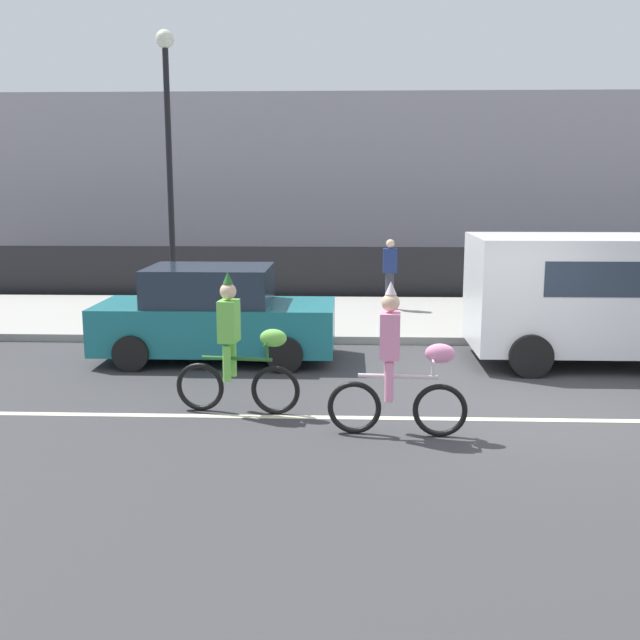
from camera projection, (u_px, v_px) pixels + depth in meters
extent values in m
plane|color=#38383A|center=(528.00, 409.00, 10.32)|extent=(80.00, 80.00, 0.00)
cube|color=beige|center=(537.00, 420.00, 9.83)|extent=(36.00, 0.14, 0.01)
cube|color=#9E9B93|center=(460.00, 318.00, 16.69)|extent=(60.00, 5.00, 0.15)
cube|color=black|center=(444.00, 274.00, 19.42)|extent=(40.00, 0.08, 1.40)
cube|color=#99939E|center=(381.00, 185.00, 27.51)|extent=(28.00, 8.00, 5.81)
torus|color=black|center=(275.00, 390.00, 10.02)|extent=(0.67, 0.15, 0.67)
torus|color=black|center=(200.00, 387.00, 10.18)|extent=(0.67, 0.15, 0.67)
cylinder|color=#266626|center=(237.00, 359.00, 10.02)|extent=(0.97, 0.16, 0.05)
cylinder|color=#266626|center=(226.00, 352.00, 10.03)|extent=(0.04, 0.04, 0.18)
cylinder|color=#266626|center=(267.00, 351.00, 9.94)|extent=(0.04, 0.04, 0.23)
cylinder|color=#266626|center=(267.00, 343.00, 9.92)|extent=(0.09, 0.50, 0.03)
ellipsoid|color=#72CC4C|center=(273.00, 338.00, 9.89)|extent=(0.38, 0.24, 0.24)
cube|color=#72CC4C|center=(229.00, 321.00, 9.95)|extent=(0.28, 0.35, 0.56)
sphere|color=beige|center=(228.00, 291.00, 9.87)|extent=(0.22, 0.22, 0.22)
cone|color=#266626|center=(228.00, 278.00, 9.84)|extent=(0.14, 0.14, 0.16)
cylinder|color=#72CC4C|center=(227.00, 364.00, 9.91)|extent=(0.11, 0.11, 0.48)
cylinder|color=#72CC4C|center=(233.00, 359.00, 10.18)|extent=(0.11, 0.11, 0.48)
torus|color=black|center=(440.00, 410.00, 9.14)|extent=(0.67, 0.12, 0.67)
torus|color=black|center=(354.00, 407.00, 9.26)|extent=(0.67, 0.12, 0.67)
cylinder|color=silver|center=(398.00, 376.00, 9.12)|extent=(0.97, 0.12, 0.05)
cylinder|color=silver|center=(385.00, 369.00, 9.12)|extent=(0.04, 0.04, 0.18)
cylinder|color=silver|center=(433.00, 368.00, 9.06)|extent=(0.04, 0.04, 0.23)
cylinder|color=silver|center=(433.00, 359.00, 9.03)|extent=(0.07, 0.50, 0.03)
ellipsoid|color=pink|center=(440.00, 353.00, 9.01)|extent=(0.37, 0.23, 0.24)
cube|color=pink|center=(390.00, 335.00, 9.04)|extent=(0.26, 0.34, 0.56)
sphere|color=beige|center=(391.00, 303.00, 8.97)|extent=(0.22, 0.22, 0.22)
cone|color=silver|center=(391.00, 288.00, 8.93)|extent=(0.14, 0.14, 0.16)
cylinder|color=pink|center=(389.00, 382.00, 9.00)|extent=(0.11, 0.11, 0.48)
cylinder|color=pink|center=(390.00, 376.00, 9.28)|extent=(0.11, 0.11, 0.48)
cube|color=white|center=(620.00, 292.00, 12.66)|extent=(5.00, 2.00, 1.90)
cylinder|color=black|center=(531.00, 356.00, 11.91)|extent=(0.70, 0.22, 0.70)
cylinder|color=black|center=(505.00, 331.00, 13.87)|extent=(0.70, 0.22, 0.70)
cube|color=#1E727A|center=(216.00, 326.00, 13.04)|extent=(4.10, 1.72, 0.80)
cube|color=#232D3D|center=(210.00, 285.00, 12.91)|extent=(2.10, 1.58, 0.64)
cylinder|color=black|center=(285.00, 355.00, 12.20)|extent=(0.60, 0.20, 0.60)
cylinder|color=black|center=(293.00, 333.00, 13.89)|extent=(0.60, 0.20, 0.60)
cylinder|color=black|center=(131.00, 353.00, 12.30)|extent=(0.60, 0.20, 0.60)
cylinder|color=black|center=(157.00, 332.00, 13.99)|extent=(0.60, 0.20, 0.60)
cylinder|color=black|center=(170.00, 190.00, 15.22)|extent=(0.12, 0.12, 5.50)
sphere|color=#EAEACC|center=(165.00, 39.00, 14.68)|extent=(0.36, 0.36, 0.36)
cylinder|color=#33333D|center=(390.00, 291.00, 17.31)|extent=(0.20, 0.20, 0.85)
cube|color=navy|center=(390.00, 261.00, 17.17)|extent=(0.32, 0.20, 0.56)
sphere|color=beige|center=(390.00, 244.00, 17.10)|extent=(0.20, 0.20, 0.20)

